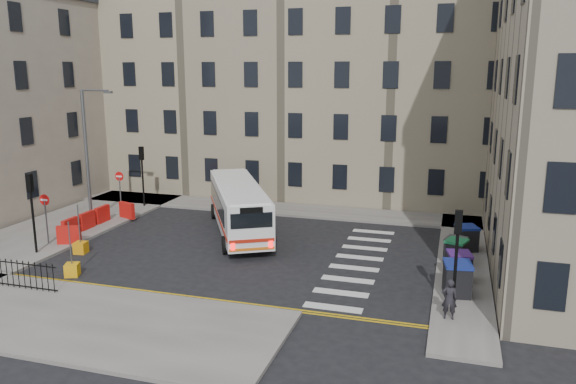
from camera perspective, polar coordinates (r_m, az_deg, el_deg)
The scene contains 22 objects.
ground at distance 29.41m, azimuth -0.59°, elevation -6.18°, with size 120.00×120.00×0.00m, color black.
pavement_north at distance 39.13m, azimuth -5.24°, elevation -1.40°, with size 36.00×3.20×0.15m, color slate.
pavement_east at distance 32.00m, azimuth 17.28°, elevation -5.07°, with size 2.40×26.00×0.15m, color slate.
pavement_west at distance 36.70m, azimuth -21.48°, elevation -3.16°, with size 6.00×22.00×0.15m, color slate.
pavement_sw at distance 24.43m, azimuth -24.35°, elevation -11.13°, with size 20.00×6.00×0.15m, color slate.
terrace_north at distance 44.82m, azimuth -3.31°, elevation 11.42°, with size 38.30×10.80×17.20m.
traffic_light_east at distance 22.09m, azimuth 16.78°, elevation -5.27°, with size 0.28×0.22×4.10m.
traffic_light_nw at distance 39.39m, azimuth -14.60°, elevation 2.49°, with size 0.28×0.22×4.10m.
traffic_light_sw at distance 31.09m, azimuth -24.61°, elevation -0.82°, with size 0.28×0.22×4.10m.
streetlamp at distance 36.03m, azimuth -19.79°, elevation 3.63°, with size 0.50×0.22×8.14m.
no_entry_north at distance 38.14m, azimuth -16.73°, elevation 0.84°, with size 0.60×0.08×3.00m.
no_entry_south at distance 32.68m, azimuth -23.43°, elevation -1.55°, with size 0.60×0.08×3.00m.
roadworks_barriers at distance 34.89m, azimuth -19.26°, elevation -2.79°, with size 1.66×6.26×1.00m.
bus at distance 32.62m, azimuth -5.06°, elevation -1.37°, with size 7.08×10.25×2.84m.
wheelie_bin_a at distance 24.63m, azimuth 16.80°, elevation -8.40°, with size 1.26×1.40×1.39m.
wheelie_bin_b at distance 26.29m, azimuth 16.96°, elevation -7.21°, with size 1.21×1.33×1.27m.
wheelie_bin_c at distance 28.44m, azimuth 16.72°, elevation -5.81°, with size 1.22×1.30×1.17m.
wheelie_bin_d at distance 28.80m, azimuth 16.64°, elevation -5.58°, with size 1.18×1.27×1.17m.
wheelie_bin_e at distance 30.68m, azimuth 17.67°, elevation -4.44°, with size 1.33×1.42×1.28m.
pedestrian at distance 22.23m, azimuth 16.08°, elevation -10.41°, with size 0.57×0.38×1.57m, color black.
bollard_yellow at distance 31.16m, azimuth -20.31°, elevation -5.32°, with size 0.60×0.60×0.60m, color orange.
bollard_chevron at distance 27.98m, azimuth -21.06°, elevation -7.38°, with size 0.60×0.60×0.60m, color #EEA60E.
Camera 1 is at (8.32, -26.61, 9.37)m, focal length 35.00 mm.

